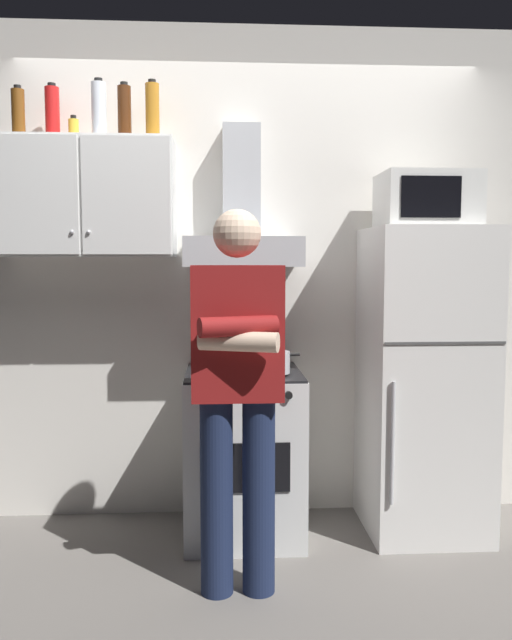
# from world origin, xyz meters

# --- Properties ---
(ground_plane) EXTENTS (7.00, 7.00, 0.00)m
(ground_plane) POSITION_xyz_m (0.00, 0.00, 0.00)
(ground_plane) COLOR slate
(back_wall_tiled) EXTENTS (4.80, 0.10, 2.70)m
(back_wall_tiled) POSITION_xyz_m (0.00, 0.60, 1.35)
(back_wall_tiled) COLOR silver
(back_wall_tiled) RESTS_ON ground_plane
(upper_cabinet) EXTENTS (0.90, 0.37, 0.60)m
(upper_cabinet) POSITION_xyz_m (-0.85, 0.37, 1.75)
(upper_cabinet) COLOR silver
(stove_oven) EXTENTS (0.60, 0.62, 0.87)m
(stove_oven) POSITION_xyz_m (-0.05, 0.25, 0.43)
(stove_oven) COLOR silver
(stove_oven) RESTS_ON ground_plane
(range_hood) EXTENTS (0.60, 0.44, 0.75)m
(range_hood) POSITION_xyz_m (-0.05, 0.38, 1.60)
(range_hood) COLOR #B7BABF
(refrigerator) EXTENTS (0.60, 0.62, 1.60)m
(refrigerator) POSITION_xyz_m (0.90, 0.25, 0.80)
(refrigerator) COLOR white
(refrigerator) RESTS_ON ground_plane
(microwave) EXTENTS (0.48, 0.37, 0.28)m
(microwave) POSITION_xyz_m (0.90, 0.27, 1.74)
(microwave) COLOR silver
(microwave) RESTS_ON refrigerator
(person_standing) EXTENTS (0.38, 0.33, 1.64)m
(person_standing) POSITION_xyz_m (-0.10, -0.36, 0.90)
(person_standing) COLOR #192342
(person_standing) RESTS_ON ground_plane
(cooking_pot) EXTENTS (0.29, 0.19, 0.11)m
(cooking_pot) POSITION_xyz_m (0.08, 0.13, 0.93)
(cooking_pot) COLOR #B7BABF
(cooking_pot) RESTS_ON stove_oven
(bottle_spice_jar) EXTENTS (0.05, 0.05, 0.12)m
(bottle_spice_jar) POSITION_xyz_m (-0.92, 0.41, 2.11)
(bottle_spice_jar) COLOR gold
(bottle_spice_jar) RESTS_ON upper_cabinet
(bottle_soda_red) EXTENTS (0.07, 0.07, 0.28)m
(bottle_soda_red) POSITION_xyz_m (-1.02, 0.41, 2.19)
(bottle_soda_red) COLOR red
(bottle_soda_red) RESTS_ON upper_cabinet
(bottle_vodka_clear) EXTENTS (0.08, 0.08, 0.30)m
(bottle_vodka_clear) POSITION_xyz_m (-0.77, 0.35, 2.19)
(bottle_vodka_clear) COLOR silver
(bottle_vodka_clear) RESTS_ON upper_cabinet
(bottle_rum_dark) EXTENTS (0.07, 0.07, 0.29)m
(bottle_rum_dark) POSITION_xyz_m (-0.65, 0.39, 2.19)
(bottle_rum_dark) COLOR #47230F
(bottle_rum_dark) RESTS_ON upper_cabinet
(bottle_liquor_amber) EXTENTS (0.07, 0.07, 0.30)m
(bottle_liquor_amber) POSITION_xyz_m (-0.51, 0.38, 2.19)
(bottle_liquor_amber) COLOR #B7721E
(bottle_liquor_amber) RESTS_ON upper_cabinet
(bottle_beer_brown) EXTENTS (0.07, 0.07, 0.26)m
(bottle_beer_brown) POSITION_xyz_m (-1.18, 0.36, 2.17)
(bottle_beer_brown) COLOR brown
(bottle_beer_brown) RESTS_ON upper_cabinet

